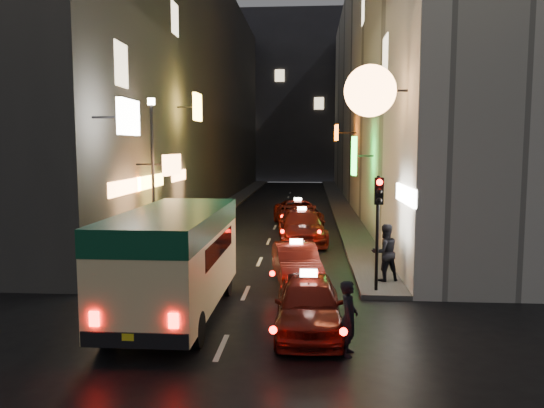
% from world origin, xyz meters
% --- Properties ---
extents(building_left, '(7.55, 52.00, 18.00)m').
position_xyz_m(building_left, '(-8.00, 33.99, 9.00)').
color(building_left, '#383533').
rests_on(building_left, ground).
extents(building_right, '(7.98, 52.01, 18.00)m').
position_xyz_m(building_right, '(8.00, 34.00, 9.00)').
color(building_right, beige).
rests_on(building_right, ground).
extents(building_far, '(30.00, 10.00, 22.00)m').
position_xyz_m(building_far, '(0.00, 66.00, 11.00)').
color(building_far, '#333338').
rests_on(building_far, ground).
extents(sidewalk_left, '(1.50, 52.00, 0.15)m').
position_xyz_m(sidewalk_left, '(-4.25, 34.00, 0.07)').
color(sidewalk_left, '#474542').
rests_on(sidewalk_left, ground).
extents(sidewalk_right, '(1.50, 52.00, 0.15)m').
position_xyz_m(sidewalk_right, '(4.25, 34.00, 0.07)').
color(sidewalk_right, '#474542').
rests_on(sidewalk_right, ground).
extents(minibus, '(2.34, 6.63, 2.85)m').
position_xyz_m(minibus, '(-1.58, 6.10, 1.80)').
color(minibus, '#F3DC98').
rests_on(minibus, ground).
extents(taxi_near, '(2.17, 5.06, 1.77)m').
position_xyz_m(taxi_near, '(1.95, 5.22, 0.80)').
color(taxi_near, maroon).
rests_on(taxi_near, ground).
extents(taxi_second, '(2.61, 4.88, 1.64)m').
position_xyz_m(taxi_second, '(1.52, 10.08, 0.74)').
color(taxi_second, maroon).
rests_on(taxi_second, ground).
extents(taxi_third, '(2.76, 5.77, 1.95)m').
position_xyz_m(taxi_third, '(1.58, 17.45, 0.89)').
color(taxi_third, maroon).
rests_on(taxi_third, ground).
extents(taxi_far, '(2.95, 5.64, 1.88)m').
position_xyz_m(taxi_far, '(1.28, 22.49, 0.86)').
color(taxi_far, maroon).
rests_on(taxi_far, ground).
extents(pedestrian_crossing, '(0.49, 0.67, 1.87)m').
position_xyz_m(pedestrian_crossing, '(2.82, 3.80, 0.93)').
color(pedestrian_crossing, black).
rests_on(pedestrian_crossing, ground).
extents(pedestrian_sidewalk, '(0.91, 0.72, 2.12)m').
position_xyz_m(pedestrian_sidewalk, '(4.41, 9.79, 1.21)').
color(pedestrian_sidewalk, black).
rests_on(pedestrian_sidewalk, sidewalk_right).
extents(traffic_light, '(0.26, 0.43, 3.50)m').
position_xyz_m(traffic_light, '(4.00, 8.47, 2.69)').
color(traffic_light, black).
rests_on(traffic_light, sidewalk_right).
extents(lamp_post, '(0.28, 0.28, 6.22)m').
position_xyz_m(lamp_post, '(-4.20, 13.00, 3.72)').
color(lamp_post, black).
rests_on(lamp_post, sidewalk_left).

